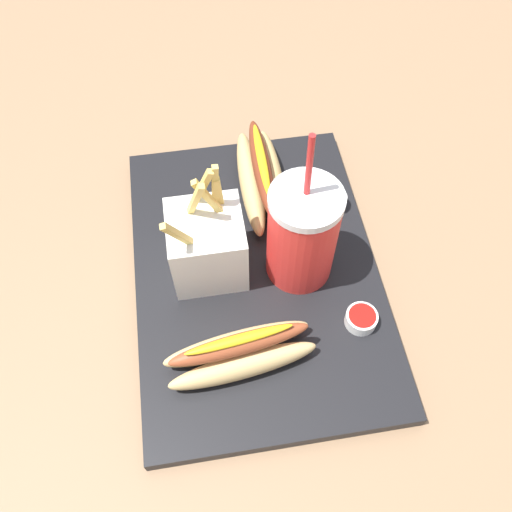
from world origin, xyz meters
name	(u,v)px	position (x,y,z in m)	size (l,w,h in m)	color
ground_plane	(256,280)	(0.00, 0.00, -0.01)	(2.40, 2.40, 0.02)	#8C6B4C
food_tray	(256,273)	(0.00, 0.00, 0.01)	(0.44, 0.31, 0.02)	black
soda_cup	(302,234)	(-0.01, -0.05, 0.09)	(0.08, 0.08, 0.23)	red
fries_basket	(207,245)	(0.01, 0.06, 0.07)	(0.09, 0.09, 0.16)	white
hot_dog_1	(261,178)	(0.13, -0.03, 0.05)	(0.18, 0.06, 0.07)	tan
hot_dog_2	(240,352)	(-0.12, 0.04, 0.05)	(0.08, 0.18, 0.06)	#DBB775
ketchup_cup_1	(361,318)	(-0.09, -0.11, 0.03)	(0.04, 0.04, 0.02)	white
ketchup_cup_2	(334,201)	(0.08, -0.12, 0.03)	(0.03, 0.03, 0.02)	white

